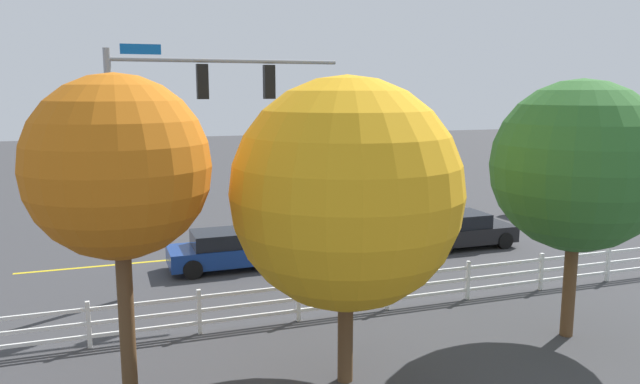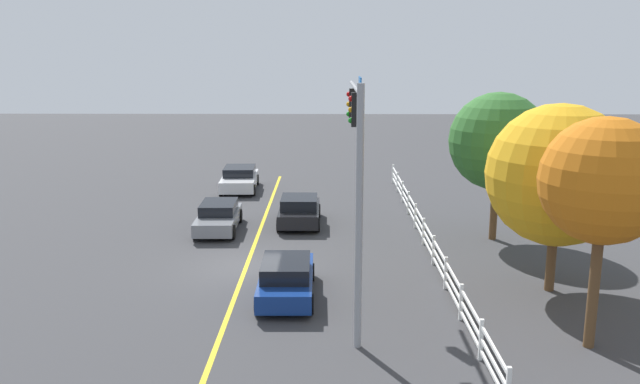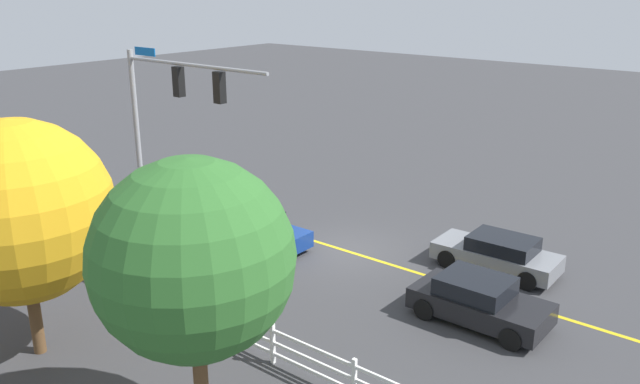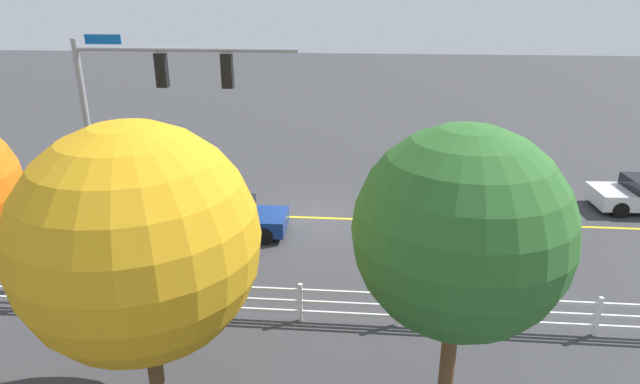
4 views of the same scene
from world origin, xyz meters
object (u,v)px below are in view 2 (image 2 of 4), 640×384
Objects in this scene: car_3 at (286,278)px; tree_2 at (498,141)px; tree_0 at (604,182)px; car_0 at (299,211)px; car_1 at (219,217)px; tree_1 at (558,175)px; car_2 at (240,179)px.

tree_2 is at bearing -51.92° from car_3.
car_3 is at bearing -112.68° from tree_0.
car_1 is (1.05, -3.63, -0.03)m from car_0.
car_3 is 0.68× the size of tree_2.
car_0 is at bearing -133.46° from tree_1.
tree_2 is (2.31, 8.49, 3.60)m from car_0.
car_2 is 1.04× the size of car_3.
car_2 is 16.22m from tree_2.
tree_1 is at bearing 175.37° from tree_0.
tree_1 reaches higher than car_2.
tree_1 is (-0.73, 8.94, 3.35)m from car_3.
tree_2 is (-10.44, -0.06, -0.40)m from tree_0.
car_0 is 0.91× the size of car_3.
car_2 is at bearing 179.89° from car_1.
tree_0 is (11.70, 12.18, 4.03)m from car_1.
car_3 is (9.16, -0.04, -0.01)m from car_0.
tree_0 is at bearing -113.34° from car_3.
car_3 is 9.57m from tree_1.
tree_1 is (16.04, 12.73, 3.34)m from car_2.
car_1 is 0.67× the size of tree_2.
car_2 is 24.16m from tree_0.
car_3 is (16.77, 3.79, -0.01)m from car_2.
car_3 is at bearing 10.37° from car_2.
car_1 is 8.87m from car_3.
car_2 is at bearing 12.06° from car_3.
tree_1 reaches higher than car_1.
car_2 is 0.70× the size of tree_1.
tree_0 reaches higher than car_3.
tree_1 is at bearing 36.08° from car_2.
car_0 is 0.62× the size of tree_2.
car_0 is 0.62× the size of tree_1.
car_3 is 10.14m from tree_0.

